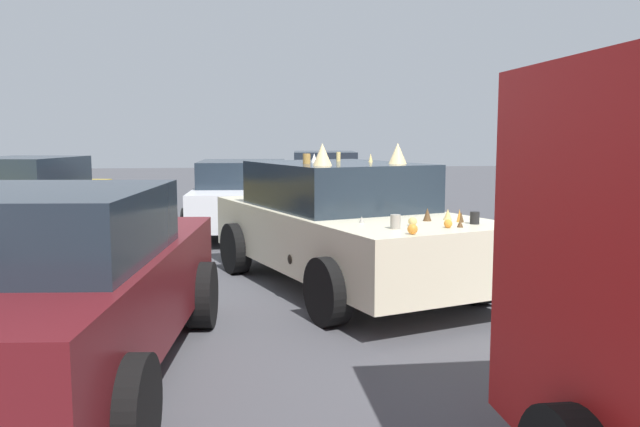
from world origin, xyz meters
The scene contains 6 objects.
ground_plane centered at (0.00, 0.00, 0.00)m, with size 60.00×60.00×0.00m, color #47474C.
art_car_decorated centered at (0.05, 0.02, 0.76)m, with size 4.69×3.11×1.74m.
parked_sedan_near_left centered at (4.98, 5.27, 0.72)m, with size 4.70×2.73×1.42m.
parked_sedan_far_right centered at (-2.76, 2.68, 0.73)m, with size 4.39×2.38×1.46m.
parked_sedan_far_left centered at (9.03, -1.00, 0.72)m, with size 4.28×2.28×1.41m.
parked_sedan_row_back_center centered at (4.81, 1.14, 0.68)m, with size 4.51×2.15×1.35m.
Camera 1 is at (-7.64, 1.29, 1.82)m, focal length 36.60 mm.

